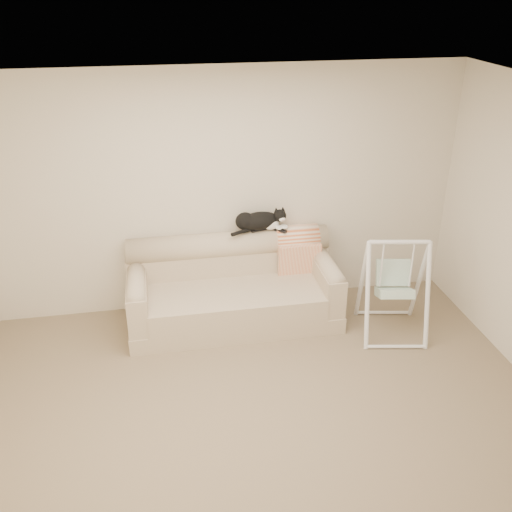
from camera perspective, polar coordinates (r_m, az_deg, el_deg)
The scene contains 8 objects.
ground_plane at distance 4.99m, azimuth 0.68°, elevation -15.97°, with size 5.00×5.00×0.00m, color #74634A.
room_shell at distance 4.12m, azimuth 0.79°, elevation -0.09°, with size 5.04×4.04×2.60m.
sofa at distance 6.08m, azimuth -2.34°, elevation -3.33°, with size 2.20×0.93×0.90m.
remote_a at distance 6.10m, azimuth 0.29°, elevation 2.67°, with size 0.19×0.10×0.03m.
remote_b at distance 6.09m, azimuth 2.34°, elevation 2.61°, with size 0.15×0.15×0.02m.
tuxedo_cat at distance 6.05m, azimuth 0.33°, elevation 3.54°, with size 0.63×0.30×0.25m.
throw_blanket at distance 6.24m, azimuth 4.09°, elevation 1.30°, with size 0.46×0.38×0.58m.
baby_swing at distance 5.93m, azimuth 13.63°, elevation -3.00°, with size 0.75×0.79×1.06m.
Camera 1 is at (-0.72, -3.61, 3.37)m, focal length 40.00 mm.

